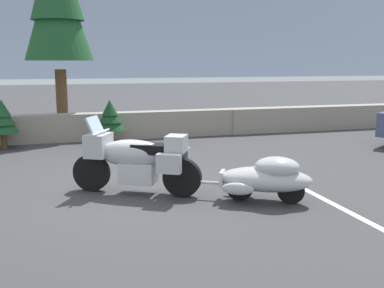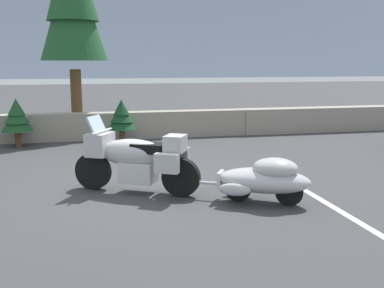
# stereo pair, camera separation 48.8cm
# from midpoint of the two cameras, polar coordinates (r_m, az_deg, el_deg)

# --- Properties ---
(ground_plane) EXTENTS (80.00, 80.00, 0.00)m
(ground_plane) POSITION_cam_midpoint_polar(r_m,az_deg,el_deg) (8.34, -9.20, -5.65)
(ground_plane) COLOR #38383A
(stone_guard_wall) EXTENTS (24.00, 0.59, 0.94)m
(stone_guard_wall) POSITION_cam_midpoint_polar(r_m,az_deg,el_deg) (13.67, -12.39, 2.27)
(stone_guard_wall) COLOR gray
(stone_guard_wall) RESTS_ON ground
(distant_ridgeline) EXTENTS (240.00, 80.00, 16.00)m
(distant_ridgeline) POSITION_cam_midpoint_polar(r_m,az_deg,el_deg) (103.68, -16.07, 13.04)
(distant_ridgeline) COLOR #99A8BF
(distant_ridgeline) RESTS_ON ground
(touring_motorcycle) EXTENTS (2.10, 1.39, 1.33)m
(touring_motorcycle) POSITION_cam_midpoint_polar(r_m,az_deg,el_deg) (7.94, -8.86, -1.82)
(touring_motorcycle) COLOR black
(touring_motorcycle) RESTS_ON ground
(car_shaped_trailer) EXTENTS (2.11, 1.37, 0.76)m
(car_shaped_trailer) POSITION_cam_midpoint_polar(r_m,az_deg,el_deg) (7.49, 7.39, -4.17)
(car_shaped_trailer) COLOR black
(car_shaped_trailer) RESTS_ON ground
(pine_sapling_near) EXTENTS (0.83, 0.83, 1.30)m
(pine_sapling_near) POSITION_cam_midpoint_polar(r_m,az_deg,el_deg) (13.01, -23.59, 2.98)
(pine_sapling_near) COLOR brown
(pine_sapling_near) RESTS_ON ground
(pine_sapling_farther) EXTENTS (0.81, 0.81, 1.23)m
(pine_sapling_farther) POSITION_cam_midpoint_polar(r_m,az_deg,el_deg) (12.89, -11.26, 3.38)
(pine_sapling_farther) COLOR brown
(pine_sapling_farther) RESTS_ON ground
(parking_stripe_marker) EXTENTS (0.12, 3.60, 0.01)m
(parking_stripe_marker) POSITION_cam_midpoint_polar(r_m,az_deg,el_deg) (7.90, 14.51, -6.73)
(parking_stripe_marker) COLOR silver
(parking_stripe_marker) RESTS_ON ground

